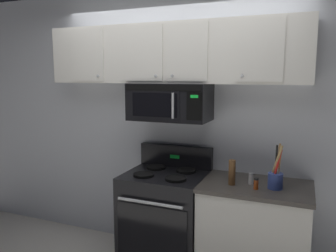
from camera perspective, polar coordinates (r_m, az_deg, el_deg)
back_wall at (r=3.45m, az=1.88°, el=0.69°), size 5.20×0.10×2.70m
stove_range at (r=3.36m, az=-0.44°, el=-15.19°), size 0.76×0.69×1.12m
over_range_microwave at (r=3.20m, az=0.34°, el=4.12°), size 0.76×0.43×0.35m
upper_cabinets at (r=3.22m, az=0.56°, el=12.16°), size 2.50×0.36×0.55m
counter_segment at (r=3.18m, az=14.41°, el=-17.27°), size 0.93×0.65×0.90m
utensil_crock_blue at (r=2.92m, az=17.82°, el=-8.23°), size 0.12×0.12×0.37m
salt_shaker at (r=2.99m, az=13.89°, el=-8.67°), size 0.04×0.04×0.10m
pepper_mill at (r=2.93m, az=10.82°, el=-7.76°), size 0.06×0.06×0.21m
spice_jar at (r=2.87m, az=14.74°, el=-9.47°), size 0.04×0.04×0.10m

